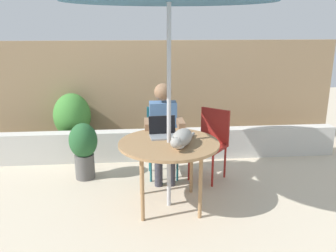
% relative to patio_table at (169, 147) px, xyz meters
% --- Properties ---
extents(ground_plane, '(14.00, 14.00, 0.00)m').
position_rel_patio_table_xyz_m(ground_plane, '(0.00, 0.00, -0.69)').
color(ground_plane, beige).
extents(fence_back, '(5.90, 0.08, 1.70)m').
position_rel_patio_table_xyz_m(fence_back, '(0.00, 2.18, 0.16)').
color(fence_back, '#937756').
rests_on(fence_back, ground).
extents(planter_wall_low, '(5.31, 0.20, 0.45)m').
position_rel_patio_table_xyz_m(planter_wall_low, '(0.00, 1.43, -0.46)').
color(planter_wall_low, beige).
rests_on(planter_wall_low, ground).
extents(patio_table, '(1.08, 1.08, 0.74)m').
position_rel_patio_table_xyz_m(patio_table, '(0.00, 0.00, 0.00)').
color(patio_table, '#9E754C').
rests_on(patio_table, ground).
extents(chair_occupied, '(0.40, 0.40, 0.90)m').
position_rel_patio_table_xyz_m(chair_occupied, '(0.00, 0.89, -0.15)').
color(chair_occupied, '#1E606B').
rests_on(chair_occupied, ground).
extents(chair_empty, '(0.56, 0.56, 0.90)m').
position_rel_patio_table_xyz_m(chair_empty, '(0.62, 0.72, -0.15)').
color(chair_empty, maroon).
rests_on(chair_empty, ground).
extents(person_seated, '(0.48, 0.48, 1.24)m').
position_rel_patio_table_xyz_m(person_seated, '(0.00, 0.73, 0.02)').
color(person_seated, '#4C72A5').
rests_on(person_seated, ground).
extents(laptop, '(0.32, 0.28, 0.21)m').
position_rel_patio_table_xyz_m(laptop, '(-0.05, 0.23, 0.12)').
color(laptop, gray).
rests_on(laptop, patio_table).
extents(cat, '(0.35, 0.60, 0.17)m').
position_rel_patio_table_xyz_m(cat, '(0.12, -0.14, 0.14)').
color(cat, gray).
rests_on(cat, patio_table).
extents(potted_plant_near_fence, '(0.36, 0.36, 0.74)m').
position_rel_patio_table_xyz_m(potted_plant_near_fence, '(-1.02, 0.83, -0.26)').
color(potted_plant_near_fence, '#595654').
rests_on(potted_plant_near_fence, ground).
extents(potted_plant_by_chair, '(0.57, 0.57, 0.92)m').
position_rel_patio_table_xyz_m(potted_plant_by_chair, '(-1.33, 1.92, -0.18)').
color(potted_plant_by_chair, '#33383D').
rests_on(potted_plant_by_chair, ground).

